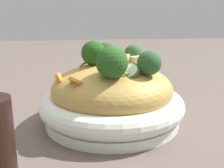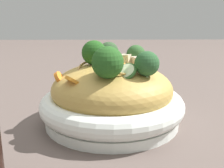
# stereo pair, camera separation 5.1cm
# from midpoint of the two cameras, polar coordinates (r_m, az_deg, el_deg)

# --- Properties ---
(ground_plane) EXTENTS (3.00, 3.00, 0.00)m
(ground_plane) POSITION_cam_midpoint_polar(r_m,az_deg,el_deg) (0.53, -2.76, -7.81)
(ground_plane) COLOR brown
(serving_bowl) EXTENTS (0.27, 0.27, 0.06)m
(serving_bowl) POSITION_cam_midpoint_polar(r_m,az_deg,el_deg) (0.52, -2.80, -4.92)
(serving_bowl) COLOR white
(serving_bowl) RESTS_ON ground_plane
(noodle_heap) EXTENTS (0.22, 0.22, 0.10)m
(noodle_heap) POSITION_cam_midpoint_polar(r_m,az_deg,el_deg) (0.51, -2.86, -1.06)
(noodle_heap) COLOR #BA9547
(noodle_heap) RESTS_ON serving_bowl
(broccoli_florets) EXTENTS (0.16, 0.15, 0.07)m
(broccoli_florets) POSITION_cam_midpoint_polar(r_m,az_deg,el_deg) (0.48, -2.21, 5.37)
(broccoli_florets) COLOR #8FAF6C
(broccoli_florets) RESTS_ON serving_bowl
(carrot_coins) EXTENTS (0.12, 0.14, 0.04)m
(carrot_coins) POSITION_cam_midpoint_polar(r_m,az_deg,el_deg) (0.49, -6.18, 2.95)
(carrot_coins) COLOR orange
(carrot_coins) RESTS_ON serving_bowl
(zucchini_slices) EXTENTS (0.07, 0.07, 0.03)m
(zucchini_slices) POSITION_cam_midpoint_polar(r_m,az_deg,el_deg) (0.46, -1.19, 3.08)
(zucchini_slices) COLOR beige
(zucchini_slices) RESTS_ON serving_bowl
(chicken_chunks) EXTENTS (0.05, 0.06, 0.03)m
(chicken_chunks) POSITION_cam_midpoint_polar(r_m,az_deg,el_deg) (0.53, 0.99, 4.85)
(chicken_chunks) COLOR beige
(chicken_chunks) RESTS_ON serving_bowl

